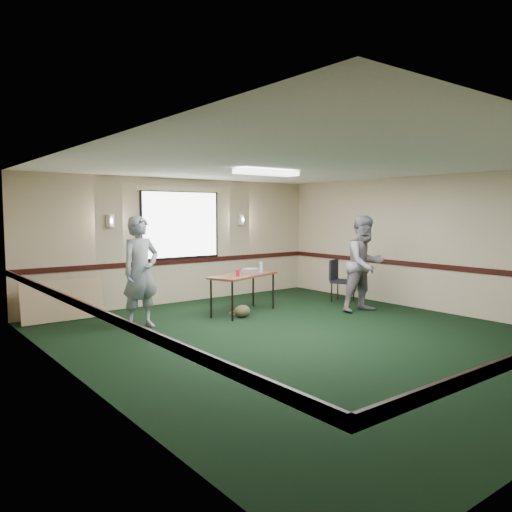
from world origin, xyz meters
TOP-DOWN VIEW (x-y plane):
  - ground at (0.00, 0.00)m, footprint 8.00×8.00m
  - room_shell at (0.00, 2.12)m, footprint 8.00×8.02m
  - folding_table at (0.34, 2.13)m, footprint 1.65×1.07m
  - projector at (0.51, 2.14)m, footprint 0.38×0.36m
  - game_console at (0.73, 2.33)m, footprint 0.20×0.17m
  - red_cup at (0.10, 2.00)m, footprint 0.08×0.08m
  - water_bottle at (0.82, 2.19)m, footprint 0.06×0.06m
  - duffel_bag at (0.09, 1.84)m, footprint 0.40×0.36m
  - cable_coil at (0.25, 2.19)m, footprint 0.46×0.46m
  - folded_table at (-2.66, 3.60)m, footprint 1.46×0.22m
  - conference_chair at (2.81, 1.92)m, footprint 0.59×0.60m
  - person_left at (-1.76, 2.23)m, footprint 0.76×0.57m
  - person_right at (2.35, 0.81)m, footprint 1.00×0.82m

SIDE VIEW (x-z plane):
  - ground at x=0.00m, z-range 0.00..0.00m
  - cable_coil at x=0.25m, z-range 0.00..0.02m
  - duffel_bag at x=0.09m, z-range 0.00..0.23m
  - folded_table at x=-2.66m, z-range 0.00..0.75m
  - conference_chair at x=2.81m, z-range 0.08..1.00m
  - folding_table at x=0.34m, z-range 0.33..1.09m
  - game_console at x=0.73m, z-range 0.77..0.81m
  - projector at x=0.51m, z-range 0.77..0.87m
  - red_cup at x=0.10m, z-range 0.77..0.88m
  - water_bottle at x=0.82m, z-range 0.77..0.98m
  - person_right at x=2.35m, z-range 0.00..1.90m
  - person_left at x=-1.76m, z-range 0.00..1.91m
  - room_shell at x=0.00m, z-range -2.42..5.58m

